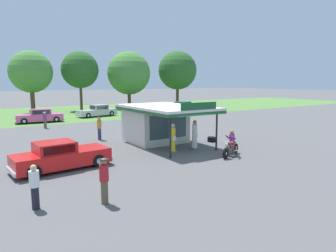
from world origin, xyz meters
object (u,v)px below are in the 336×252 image
at_px(featured_classic_sedan, 61,156).
at_px(parked_car_back_row_centre_right, 182,107).
at_px(parked_car_back_row_centre_left, 141,109).
at_px(motorcycle_with_rider, 231,145).
at_px(parked_car_second_row_spare, 97,111).
at_px(parked_car_back_row_left, 40,116).
at_px(bystander_standing_back_lot, 104,179).
at_px(gas_pump_nearside, 173,139).
at_px(bystander_leaning_by_kiosk, 99,127).
at_px(gas_pump_offside, 195,136).
at_px(bystander_admiring_sedan, 45,120).
at_px(bystander_chatting_near_pumps, 35,186).
at_px(spare_tire_stack, 211,139).

xyz_separation_m(featured_classic_sedan, parked_car_back_row_centre_right, (22.29, 20.06, 0.06)).
bearing_deg(parked_car_back_row_centre_left, parked_car_back_row_centre_right, -3.78).
height_order(motorcycle_with_rider, featured_classic_sedan, motorcycle_with_rider).
distance_m(parked_car_second_row_spare, parked_car_back_row_left, 7.59).
bearing_deg(parked_car_back_row_centre_left, featured_classic_sedan, -127.42).
bearing_deg(parked_car_second_row_spare, bystander_standing_back_lot, -109.75).
distance_m(gas_pump_nearside, bystander_leaning_by_kiosk, 6.94).
height_order(featured_classic_sedan, parked_car_second_row_spare, parked_car_second_row_spare).
height_order(gas_pump_offside, bystander_admiring_sedan, gas_pump_offside).
bearing_deg(bystander_admiring_sedan, gas_pump_nearside, -72.88).
height_order(parked_car_back_row_centre_right, bystander_admiring_sedan, bystander_admiring_sedan).
bearing_deg(bystander_leaning_by_kiosk, featured_classic_sedan, -124.97).
bearing_deg(parked_car_back_row_left, bystander_leaning_by_kiosk, -81.98).
height_order(motorcycle_with_rider, bystander_chatting_near_pumps, bystander_chatting_near_pumps).
bearing_deg(gas_pump_nearside, bystander_leaning_by_kiosk, 109.98).
bearing_deg(featured_classic_sedan, gas_pump_offside, -1.03).
xyz_separation_m(featured_classic_sedan, bystander_admiring_sedan, (2.20, 14.87, 0.18)).
bearing_deg(parked_car_back_row_left, motorcycle_with_rider, -73.56).
height_order(featured_classic_sedan, spare_tire_stack, featured_classic_sedan).
xyz_separation_m(gas_pump_nearside, parked_car_back_row_left, (-4.24, 19.78, -0.17)).
relative_size(gas_pump_offside, featured_classic_sedan, 0.38).
bearing_deg(parked_car_back_row_centre_left, gas_pump_nearside, -113.22).
height_order(parked_car_back_row_left, bystander_chatting_near_pumps, bystander_chatting_near_pumps).
bearing_deg(motorcycle_with_rider, gas_pump_offside, 103.37).
bearing_deg(parked_car_second_row_spare, parked_car_back_row_centre_left, -10.99).
relative_size(gas_pump_offside, parked_car_back_row_left, 0.38).
xyz_separation_m(gas_pump_offside, bystander_standing_back_lot, (-8.38, -5.27, 0.03)).
distance_m(parked_car_back_row_centre_left, parked_car_back_row_left, 13.12).
distance_m(bystander_standing_back_lot, spare_tire_stack, 12.76).
relative_size(featured_classic_sedan, bystander_admiring_sedan, 3.19).
bearing_deg(parked_car_back_row_left, gas_pump_nearside, -77.90).
relative_size(motorcycle_with_rider, bystander_admiring_sedan, 1.30).
distance_m(parked_car_back_row_centre_right, bystander_chatting_near_pumps, 34.58).
xyz_separation_m(parked_car_back_row_centre_right, spare_tire_stack, (-11.13, -18.99, -0.53)).
distance_m(bystander_chatting_near_pumps, bystander_standing_back_lot, 2.37).
distance_m(featured_classic_sedan, parked_car_back_row_centre_left, 25.81).
height_order(parked_car_back_row_centre_left, bystander_admiring_sedan, bystander_admiring_sedan).
bearing_deg(parked_car_second_row_spare, bystander_chatting_near_pumps, -114.48).
xyz_separation_m(gas_pump_offside, parked_car_back_row_left, (-5.99, 19.78, -0.21)).
distance_m(parked_car_back_row_centre_right, bystander_leaning_by_kiosk, 22.49).
bearing_deg(bystander_standing_back_lot, motorcycle_with_rider, 15.89).
relative_size(gas_pump_nearside, parked_car_back_row_left, 0.37).
height_order(gas_pump_offside, parked_car_back_row_centre_left, gas_pump_offside).
xyz_separation_m(featured_classic_sedan, parked_car_second_row_spare, (9.91, 21.61, 0.01)).
height_order(bystander_leaning_by_kiosk, spare_tire_stack, bystander_leaning_by_kiosk).
bearing_deg(gas_pump_nearside, bystander_admiring_sedan, 107.12).
bearing_deg(parked_car_back_row_centre_right, bystander_standing_back_lot, -130.92).
distance_m(parked_car_back_row_centre_left, parked_car_back_row_centre_right, 6.62).
distance_m(bystander_admiring_sedan, bystander_leaning_by_kiosk, 8.79).
height_order(featured_classic_sedan, parked_car_back_row_centre_right, parked_car_back_row_centre_right).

